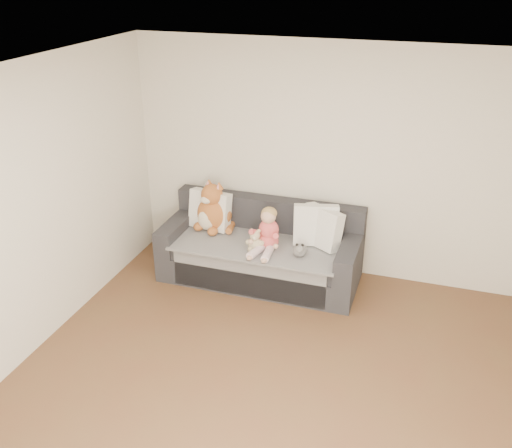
{
  "coord_description": "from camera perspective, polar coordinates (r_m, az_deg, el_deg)",
  "views": [
    {
      "loc": [
        1.07,
        -3.36,
        3.36
      ],
      "look_at": [
        -0.65,
        1.87,
        0.75
      ],
      "focal_mm": 40.0,
      "sensor_mm": 36.0,
      "label": 1
    }
  ],
  "objects": [
    {
      "name": "cushion_right_back",
      "position": [
        6.23,
        6.0,
        -0.09
      ],
      "size": [
        0.52,
        0.33,
        0.46
      ],
      "rotation": [
        0.0,
        0.0,
        0.25
      ],
      "color": "white",
      "rests_on": "sofa"
    },
    {
      "name": "toddler",
      "position": [
        6.08,
        1.15,
        -0.85
      ],
      "size": [
        0.34,
        0.49,
        0.48
      ],
      "rotation": [
        0.0,
        0.0,
        -0.06
      ],
      "color": "#CD4A48",
      "rests_on": "sofa"
    },
    {
      "name": "plush_cat",
      "position": [
        6.55,
        -4.27,
        1.33
      ],
      "size": [
        0.48,
        0.43,
        0.62
      ],
      "rotation": [
        0.0,
        0.0,
        -0.33
      ],
      "color": "#A35124",
      "rests_on": "sofa"
    },
    {
      "name": "sofa",
      "position": [
        6.45,
        0.53,
        -2.84
      ],
      "size": [
        2.2,
        0.94,
        0.85
      ],
      "color": "#28272C",
      "rests_on": "ground"
    },
    {
      "name": "teddy_bear",
      "position": [
        6.1,
        -0.09,
        -1.78
      ],
      "size": [
        0.2,
        0.15,
        0.26
      ],
      "rotation": [
        0.0,
        0.0,
        0.16
      ],
      "color": "#C2B086",
      "rests_on": "sofa"
    },
    {
      "name": "sippy_cup",
      "position": [
        6.16,
        0.89,
        -1.88
      ],
      "size": [
        0.11,
        0.09,
        0.12
      ],
      "rotation": [
        0.0,
        0.0,
        0.37
      ],
      "color": "#453695",
      "rests_on": "sofa"
    },
    {
      "name": "room_shell",
      "position": [
        4.44,
        2.1,
        -2.34
      ],
      "size": [
        5.0,
        5.0,
        5.0
      ],
      "color": "brown",
      "rests_on": "ground"
    },
    {
      "name": "cushion_right_front",
      "position": [
        6.2,
        6.64,
        -0.33
      ],
      "size": [
        0.51,
        0.42,
        0.44
      ],
      "rotation": [
        0.0,
        0.0,
        -0.55
      ],
      "color": "white",
      "rests_on": "sofa"
    },
    {
      "name": "plush_cow",
      "position": [
        6.01,
        4.42,
        -2.6
      ],
      "size": [
        0.14,
        0.22,
        0.18
      ],
      "rotation": [
        0.0,
        0.0,
        0.16
      ],
      "color": "white",
      "rests_on": "sofa"
    },
    {
      "name": "cushion_left",
      "position": [
        6.58,
        -4.62,
        1.41
      ],
      "size": [
        0.51,
        0.29,
        0.46
      ],
      "rotation": [
        0.0,
        0.0,
        -0.16
      ],
      "color": "white",
      "rests_on": "sofa"
    }
  ]
}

